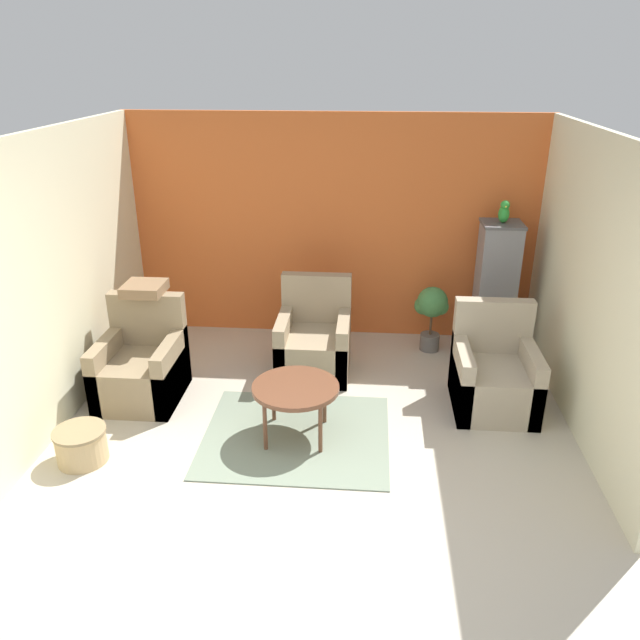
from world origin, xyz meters
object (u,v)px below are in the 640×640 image
object	(u,v)px
parrot	(504,212)
potted_plant	(432,309)
coffee_table	(296,390)
armchair_middle	(314,343)
armchair_left	(142,368)
wicker_basket	(81,444)
birdcage	(494,293)
armchair_right	(494,377)

from	to	relation	value
parrot	potted_plant	world-z (taller)	parrot
coffee_table	armchair_middle	size ratio (longest dim) A/B	0.77
armchair_left	wicker_basket	bearing A→B (deg)	-98.04
coffee_table	wicker_basket	xyz separation A→B (m)	(-1.72, -0.50, -0.30)
coffee_table	wicker_basket	distance (m)	1.81
armchair_middle	wicker_basket	bearing A→B (deg)	-134.73
coffee_table	parrot	size ratio (longest dim) A/B	3.09
wicker_basket	birdcage	bearing A→B (deg)	33.01
coffee_table	potted_plant	size ratio (longest dim) A/B	1.00
armchair_right	parrot	world-z (taller)	parrot
coffee_table	birdcage	world-z (taller)	birdcage
armchair_left	parrot	world-z (taller)	parrot
coffee_table	armchair_middle	xyz separation A→B (m)	(0.04, 1.28, -0.15)
armchair_left	potted_plant	size ratio (longest dim) A/B	1.29
armchair_left	wicker_basket	distance (m)	1.09
armchair_left	wicker_basket	size ratio (longest dim) A/B	2.27
armchair_right	potted_plant	xyz separation A→B (m)	(-0.50, 1.19, 0.19)
birdcage	armchair_middle	bearing A→B (deg)	-162.20
potted_plant	wicker_basket	world-z (taller)	potted_plant
coffee_table	armchair_middle	world-z (taller)	armchair_middle
coffee_table	armchair_right	bearing A→B (deg)	20.58
armchair_right	wicker_basket	distance (m)	3.71
armchair_left	wicker_basket	xyz separation A→B (m)	(-0.15, -1.07, -0.15)
armchair_left	parrot	distance (m)	3.99
parrot	wicker_basket	size ratio (longest dim) A/B	0.57
birdcage	parrot	world-z (taller)	parrot
armchair_left	armchair_right	distance (m)	3.36
armchair_right	potted_plant	bearing A→B (deg)	112.57
coffee_table	armchair_right	distance (m)	1.92
armchair_right	potted_plant	world-z (taller)	armchair_right
parrot	potted_plant	bearing A→B (deg)	-177.62
birdcage	parrot	distance (m)	0.89
birdcage	parrot	bearing A→B (deg)	90.00
coffee_table	birdcage	xyz separation A→B (m)	(1.97, 1.89, 0.24)
coffee_table	armchair_left	xyz separation A→B (m)	(-1.57, 0.57, -0.15)
armchair_left	armchair_middle	distance (m)	1.76
armchair_left	potted_plant	distance (m)	3.15
coffee_table	potted_plant	world-z (taller)	potted_plant
armchair_middle	coffee_table	bearing A→B (deg)	-91.87
armchair_middle	wicker_basket	distance (m)	2.50
parrot	potted_plant	xyz separation A→B (m)	(-0.67, -0.03, -1.09)
armchair_left	armchair_middle	xyz separation A→B (m)	(1.61, 0.71, 0.00)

